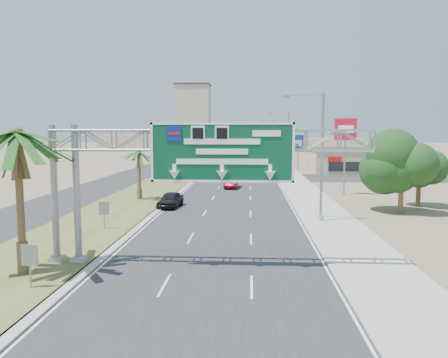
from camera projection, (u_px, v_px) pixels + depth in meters
name	position (u px, v px, depth m)	size (l,w,h in m)	color
road	(243.00, 158.00, 122.19)	(12.00, 300.00, 0.02)	#28282B
sidewalk_right	(273.00, 158.00, 121.70)	(4.00, 300.00, 0.10)	#9E9B93
median_grass	(207.00, 157.00, 122.76)	(7.00, 300.00, 0.12)	#4F5927
opposing_road	(183.00, 158.00, 123.17)	(8.00, 300.00, 0.02)	#28282B
sign_gantry	(192.00, 151.00, 22.27)	(16.75, 1.24, 7.50)	gray
palm_near	(17.00, 134.00, 20.74)	(5.70, 5.70, 8.35)	brown
palm_row_b	(139.00, 153.00, 44.79)	(3.99, 3.99, 5.95)	brown
palm_row_c	(168.00, 142.00, 60.60)	(3.99, 3.99, 6.75)	brown
palm_row_d	(186.00, 147.00, 78.60)	(3.99, 3.99, 5.45)	brown
palm_row_e	(199.00, 141.00, 97.39)	(3.99, 3.99, 6.15)	brown
palm_row_f	(209.00, 141.00, 122.25)	(3.99, 3.99, 5.75)	brown
streetlight_near	(319.00, 162.00, 33.92)	(3.27, 0.44, 10.00)	gray
streetlight_mid	(287.00, 148.00, 63.70)	(3.27, 0.44, 10.00)	gray
streetlight_far	(273.00, 143.00, 99.44)	(3.27, 0.44, 10.00)	gray
signal_mast	(267.00, 144.00, 83.63)	(10.28, 0.71, 8.00)	gray
store_building	(363.00, 161.00, 77.03)	(18.00, 10.00, 4.00)	tan
oak_near	(402.00, 161.00, 37.46)	(4.50, 4.50, 6.80)	brown
oak_far	(420.00, 166.00, 41.33)	(3.50, 3.50, 5.60)	brown
median_signback_a	(30.00, 259.00, 19.25)	(0.75, 0.08, 2.08)	gray
median_signback_b	(104.00, 210.00, 31.20)	(0.75, 0.08, 2.08)	gray
tower_distant	(193.00, 115.00, 261.18)	(20.00, 16.00, 35.00)	tan
building_distant_left	(132.00, 143.00, 174.11)	(24.00, 14.00, 6.00)	tan
building_distant_right	(331.00, 146.00, 149.98)	(20.00, 12.00, 5.00)	tan
car_left_lane	(170.00, 200.00, 40.85)	(1.71, 4.25, 1.45)	black
car_mid_lane	(231.00, 182.00, 55.22)	(1.54, 4.41, 1.45)	maroon
car_right_lane	(250.00, 169.00, 74.08)	(2.57, 5.58, 1.55)	gray
car_far	(223.00, 162.00, 95.11)	(2.03, 4.98, 1.45)	black
pole_sign_red_near	(345.00, 134.00, 48.52)	(2.33, 1.21, 8.77)	gray
pole_sign_blue	(298.00, 144.00, 81.14)	(2.00, 0.85, 6.77)	gray
pole_sign_red_far	(287.00, 139.00, 88.01)	(2.21, 0.80, 7.38)	gray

